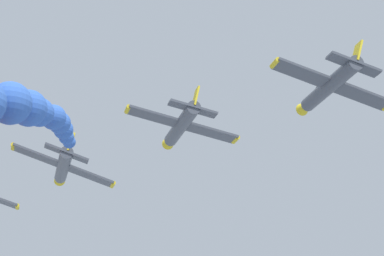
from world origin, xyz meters
name	(u,v)px	position (x,y,z in m)	size (l,w,h in m)	color
airplane_left_inner	(63,166)	(-9.75, 7.92, 110.65)	(9.19, 10.35, 3.47)	#474C56
smoke_trail_left_inner	(8,109)	(-14.07, -15.38, 107.72)	(8.60, 23.09, 6.53)	blue
airplane_right_inner	(181,125)	(-0.77, 0.65, 112.79)	(9.42, 10.35, 3.02)	#474C56
airplane_left_outer	(329,86)	(8.76, -7.64, 113.99)	(9.27, 10.35, 3.34)	#474C56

